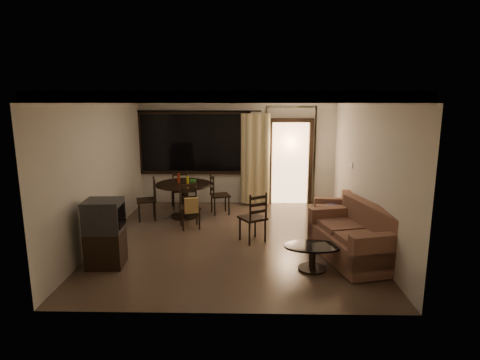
{
  "coord_description": "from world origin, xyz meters",
  "views": [
    {
      "loc": [
        0.28,
        -7.44,
        2.74
      ],
      "look_at": [
        0.12,
        0.2,
        1.14
      ],
      "focal_mm": 30.0,
      "sensor_mm": 36.0,
      "label": 1
    }
  ],
  "objects_px": {
    "dining_chair_north": "(180,197)",
    "tv_cabinet": "(105,233)",
    "coffee_table": "(313,253)",
    "side_chair": "(253,227)",
    "dining_table": "(184,190)",
    "dining_chair_east": "(220,202)",
    "armchair": "(335,215)",
    "dining_chair_south": "(190,214)",
    "sofa": "(356,239)",
    "dining_chair_west": "(147,207)"
  },
  "relations": [
    {
      "from": "dining_chair_north",
      "to": "dining_chair_south",
      "type": "bearing_deg",
      "value": 90.0
    },
    {
      "from": "dining_table",
      "to": "dining_chair_south",
      "type": "height_order",
      "value": "dining_table"
    },
    {
      "from": "dining_table",
      "to": "tv_cabinet",
      "type": "distance_m",
      "value": 2.89
    },
    {
      "from": "dining_table",
      "to": "dining_chair_north",
      "type": "relative_size",
      "value": 1.33
    },
    {
      "from": "dining_chair_west",
      "to": "dining_chair_east",
      "type": "relative_size",
      "value": 1.0
    },
    {
      "from": "side_chair",
      "to": "dining_chair_west",
      "type": "bearing_deg",
      "value": -61.51
    },
    {
      "from": "dining_chair_west",
      "to": "dining_chair_north",
      "type": "relative_size",
      "value": 1.0
    },
    {
      "from": "side_chair",
      "to": "dining_table",
      "type": "bearing_deg",
      "value": -77.35
    },
    {
      "from": "dining_chair_east",
      "to": "dining_chair_north",
      "type": "relative_size",
      "value": 1.0
    },
    {
      "from": "tv_cabinet",
      "to": "coffee_table",
      "type": "xyz_separation_m",
      "value": [
        3.36,
        -0.09,
        -0.29
      ]
    },
    {
      "from": "sofa",
      "to": "dining_chair_east",
      "type": "bearing_deg",
      "value": 118.82
    },
    {
      "from": "dining_chair_north",
      "to": "tv_cabinet",
      "type": "relative_size",
      "value": 0.86
    },
    {
      "from": "sofa",
      "to": "coffee_table",
      "type": "distance_m",
      "value": 0.91
    },
    {
      "from": "armchair",
      "to": "coffee_table",
      "type": "distance_m",
      "value": 2.14
    },
    {
      "from": "dining_chair_west",
      "to": "tv_cabinet",
      "type": "xyz_separation_m",
      "value": [
        -0.05,
        -2.52,
        0.28
      ]
    },
    {
      "from": "dining_chair_north",
      "to": "tv_cabinet",
      "type": "distance_m",
      "value": 3.58
    },
    {
      "from": "side_chair",
      "to": "dining_chair_south",
      "type": "bearing_deg",
      "value": -62.24
    },
    {
      "from": "armchair",
      "to": "sofa",
      "type": "bearing_deg",
      "value": -82.76
    },
    {
      "from": "dining_chair_east",
      "to": "tv_cabinet",
      "type": "bearing_deg",
      "value": 134.23
    },
    {
      "from": "dining_chair_west",
      "to": "dining_chair_north",
      "type": "height_order",
      "value": "same"
    },
    {
      "from": "coffee_table",
      "to": "tv_cabinet",
      "type": "bearing_deg",
      "value": 178.48
    },
    {
      "from": "dining_chair_west",
      "to": "armchair",
      "type": "height_order",
      "value": "dining_chair_west"
    },
    {
      "from": "armchair",
      "to": "dining_chair_west",
      "type": "bearing_deg",
      "value": 178.1
    },
    {
      "from": "armchair",
      "to": "coffee_table",
      "type": "height_order",
      "value": "armchair"
    },
    {
      "from": "tv_cabinet",
      "to": "dining_chair_south",
      "type": "bearing_deg",
      "value": 56.74
    },
    {
      "from": "dining_chair_north",
      "to": "coffee_table",
      "type": "bearing_deg",
      "value": 110.27
    },
    {
      "from": "dining_chair_south",
      "to": "tv_cabinet",
      "type": "relative_size",
      "value": 0.86
    },
    {
      "from": "dining_chair_east",
      "to": "dining_chair_north",
      "type": "height_order",
      "value": "same"
    },
    {
      "from": "dining_chair_west",
      "to": "sofa",
      "type": "xyz_separation_m",
      "value": [
        4.11,
        -2.19,
        0.08
      ]
    },
    {
      "from": "dining_chair_east",
      "to": "sofa",
      "type": "xyz_separation_m",
      "value": [
        2.51,
        -2.68,
        0.08
      ]
    },
    {
      "from": "dining_table",
      "to": "sofa",
      "type": "bearing_deg",
      "value": -36.35
    },
    {
      "from": "dining_chair_east",
      "to": "side_chair",
      "type": "distance_m",
      "value": 1.99
    },
    {
      "from": "dining_chair_west",
      "to": "armchair",
      "type": "xyz_separation_m",
      "value": [
        4.09,
        -0.61,
        0.03
      ]
    },
    {
      "from": "dining_chair_north",
      "to": "sofa",
      "type": "height_order",
      "value": "dining_chair_north"
    },
    {
      "from": "tv_cabinet",
      "to": "sofa",
      "type": "relative_size",
      "value": 0.59
    },
    {
      "from": "dining_table",
      "to": "side_chair",
      "type": "distance_m",
      "value": 2.26
    },
    {
      "from": "dining_chair_north",
      "to": "coffee_table",
      "type": "distance_m",
      "value": 4.53
    },
    {
      "from": "dining_table",
      "to": "dining_chair_west",
      "type": "height_order",
      "value": "dining_table"
    },
    {
      "from": "dining_chair_north",
      "to": "side_chair",
      "type": "height_order",
      "value": "side_chair"
    },
    {
      "from": "sofa",
      "to": "coffee_table",
      "type": "height_order",
      "value": "sofa"
    },
    {
      "from": "tv_cabinet",
      "to": "dining_chair_north",
      "type": "bearing_deg",
      "value": 76.26
    },
    {
      "from": "tv_cabinet",
      "to": "armchair",
      "type": "bearing_deg",
      "value": 21.0
    },
    {
      "from": "dining_chair_east",
      "to": "dining_chair_south",
      "type": "relative_size",
      "value": 1.0
    },
    {
      "from": "dining_chair_south",
      "to": "coffee_table",
      "type": "relative_size",
      "value": 1.02
    },
    {
      "from": "sofa",
      "to": "armchair",
      "type": "relative_size",
      "value": 2.25
    },
    {
      "from": "dining_table",
      "to": "sofa",
      "type": "xyz_separation_m",
      "value": [
        3.31,
        -2.43,
        -0.25
      ]
    },
    {
      "from": "dining_chair_east",
      "to": "dining_chair_north",
      "type": "distance_m",
      "value": 1.15
    },
    {
      "from": "dining_chair_east",
      "to": "armchair",
      "type": "distance_m",
      "value": 2.73
    },
    {
      "from": "dining_chair_south",
      "to": "dining_chair_north",
      "type": "xyz_separation_m",
      "value": [
        -0.48,
        1.57,
        -0.02
      ]
    },
    {
      "from": "coffee_table",
      "to": "dining_chair_south",
      "type": "bearing_deg",
      "value": 138.03
    }
  ]
}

